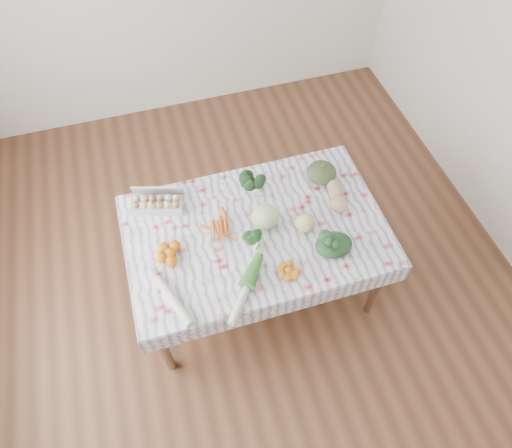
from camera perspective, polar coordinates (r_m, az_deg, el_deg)
The scene contains 16 objects.
ground at distance 3.57m, azimuth -0.00°, elevation -7.59°, with size 4.50×4.50×0.00m, color #55301D.
dining_table at distance 2.98m, azimuth -0.00°, elevation -1.57°, with size 1.60×1.00×0.75m.
tablecloth at distance 2.92m, azimuth -0.00°, elevation -0.72°, with size 1.66×1.06×0.01m, color white.
egg_carton at distance 3.04m, azimuth -12.31°, elevation 2.38°, with size 0.34×0.13×0.09m, color #B0B0AB.
carrot_bunch at distance 2.91m, azimuth -4.64°, elevation -0.18°, with size 0.23×0.21×0.04m, color #D4621D.
kale_bunch at distance 3.05m, azimuth -0.11°, elevation 4.94°, with size 0.15×0.13×0.13m, color #173717.
kabocha_squash at distance 3.15m, azimuth 8.19°, elevation 6.38°, with size 0.20×0.20×0.13m, color #394A28.
cabbage at distance 2.86m, azimuth 1.19°, elevation 0.90°, with size 0.17×0.17×0.17m, color #A6C77C.
butternut_squash at distance 3.05m, azimuth 10.08°, elevation 3.42°, with size 0.11×0.24×0.11m, color tan.
orange_cluster at distance 2.82m, azimuth -10.67°, elevation -3.60°, with size 0.23×0.23×0.08m, color orange.
broccoli at distance 2.80m, azimuth -0.63°, elevation -2.19°, with size 0.13×0.13×0.09m, color #1D4C1C.
mandarin_cluster at distance 2.73m, azimuth 4.11°, elevation -5.80°, with size 0.16×0.16×0.05m, color orange.
grapefruit at distance 2.88m, azimuth 6.14°, elevation 0.17°, with size 0.13×0.13×0.13m, color #D5C36D.
spinach_bag at distance 2.83m, azimuth 9.70°, elevation -2.57°, with size 0.23×0.19×0.10m, color black.
daikon at distance 2.67m, azimuth -10.27°, elevation -9.41°, with size 0.05×0.05×0.38m, color silver.
leek at distance 2.66m, azimuth -1.29°, elevation -8.23°, with size 0.05×0.05×0.45m, color silver.
Camera 1 is at (-0.47, -1.58, 3.16)m, focal length 32.00 mm.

